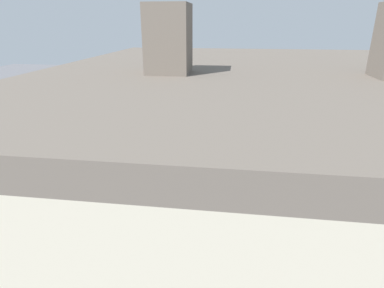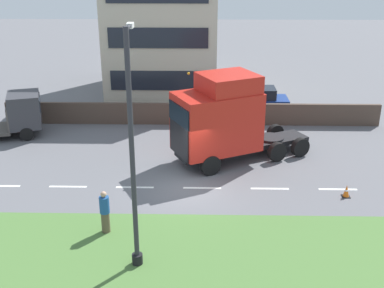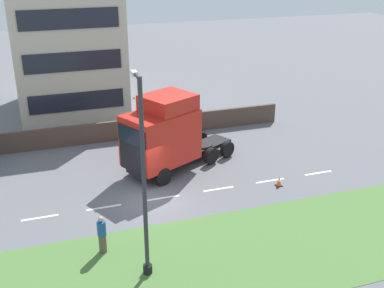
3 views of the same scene
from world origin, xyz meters
name	(u,v)px [view 1 (image 1 of 3)]	position (x,y,z in m)	size (l,w,h in m)	color
ground_plane	(209,167)	(0.00, 0.00, 0.00)	(120.00, 120.00, 0.00)	slate
grass_verge	(214,141)	(-6.00, 0.00, 0.01)	(7.00, 44.00, 0.01)	#4C7538
lane_markings	(200,166)	(0.00, -0.70, 0.00)	(0.16, 21.00, 0.00)	white
boundary_wall	(194,225)	(9.00, 0.00, 0.70)	(0.25, 24.00, 1.41)	#4C3D33
building_block	(246,276)	(17.18, 2.37, 5.09)	(9.31, 8.04, 11.26)	beige
lorry_cab	(182,153)	(3.09, -1.68, 2.38)	(5.55, 7.68, 4.86)	black
parked_car	(106,234)	(10.77, -4.26, 0.97)	(1.99, 4.35, 1.97)	navy
lamp_post	(233,104)	(-5.93, 1.61, 3.83)	(1.31, 0.38, 8.38)	black
pedestrian	(248,142)	(-3.90, 3.13, 0.89)	(0.39, 0.39, 1.80)	brown
traffic_cone_lead	(125,155)	(-0.72, -7.27, 0.28)	(0.36, 0.36, 0.58)	black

